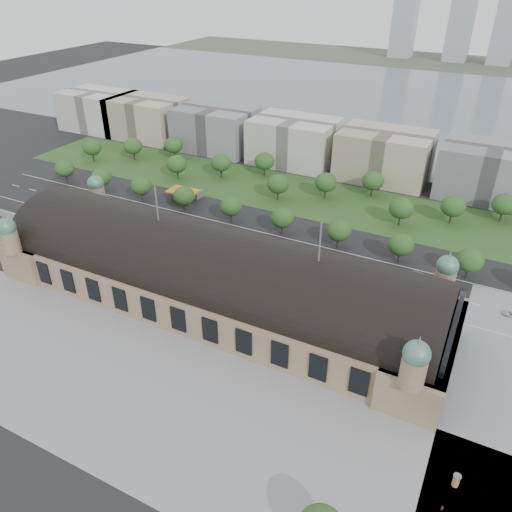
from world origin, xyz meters
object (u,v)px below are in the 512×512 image
at_px(traffic_car_1, 133,211).
at_px(parked_car_0, 136,233).
at_px(parked_car_3, 145,241).
at_px(bus_mid, 301,265).
at_px(bus_east, 293,270).
at_px(parked_car_2, 146,236).
at_px(parked_car_1, 140,237).
at_px(pedestrian_1, 442,508).
at_px(traffic_car_3, 246,233).
at_px(parked_car_4, 165,242).
at_px(parked_car_6, 164,241).
at_px(advertising_column, 456,480).
at_px(bus_west, 203,239).
at_px(traffic_car_5, 417,274).
at_px(traffic_car_6, 511,314).
at_px(petrol_station, 189,193).
at_px(traffic_car_2, 140,229).
at_px(traffic_car_4, 257,262).
at_px(traffic_car_0, 67,199).
at_px(parked_car_5, 197,250).

relative_size(traffic_car_1, parked_car_0, 0.95).
bearing_deg(parked_car_3, bus_mid, 79.60).
bearing_deg(bus_east, parked_car_2, 89.60).
bearing_deg(parked_car_1, pedestrian_1, 32.65).
distance_m(traffic_car_3, parked_car_3, 40.93).
bearing_deg(parked_car_4, parked_car_6, -140.43).
bearing_deg(advertising_column, bus_west, 148.22).
distance_m(parked_car_2, parked_car_6, 9.05).
xyz_separation_m(traffic_car_5, advertising_column, (24.85, -80.62, 0.93)).
relative_size(traffic_car_5, traffic_car_6, 0.90).
bearing_deg(petrol_station, bus_east, -28.55).
bearing_deg(traffic_car_1, parked_car_4, -115.92).
height_order(parked_car_4, bus_mid, bus_mid).
xyz_separation_m(traffic_car_1, traffic_car_3, (55.50, 4.54, 0.11)).
height_order(traffic_car_2, pedestrian_1, pedestrian_1).
distance_m(traffic_car_5, parked_car_3, 105.09).
xyz_separation_m(bus_west, advertising_column, (106.26, -65.84, 0.24)).
height_order(traffic_car_6, parked_car_2, parked_car_2).
bearing_deg(traffic_car_2, parked_car_0, 4.82).
bearing_deg(traffic_car_5, parked_car_1, 97.25).
bearing_deg(traffic_car_6, traffic_car_4, -84.69).
bearing_deg(traffic_car_0, advertising_column, 71.28).
height_order(traffic_car_3, parked_car_0, traffic_car_3).
distance_m(parked_car_3, pedestrian_1, 139.81).
bearing_deg(bus_west, bus_east, -101.28).
bearing_deg(bus_west, traffic_car_3, -47.06).
relative_size(parked_car_1, parked_car_4, 1.06).
height_order(parked_car_4, advertising_column, advertising_column).
xyz_separation_m(parked_car_6, bus_west, (13.98, 7.28, 0.74)).
distance_m(parked_car_2, parked_car_4, 10.28).
bearing_deg(traffic_car_0, traffic_car_5, 95.68).
bearing_deg(parked_car_6, petrol_station, 172.81).
relative_size(traffic_car_5, pedestrian_1, 2.77).
height_order(traffic_car_4, parked_car_4, parked_car_4).
xyz_separation_m(traffic_car_0, traffic_car_2, (50.09, -8.45, -0.06)).
bearing_deg(bus_west, traffic_car_1, 73.67).
height_order(petrol_station, pedestrian_1, petrol_station).
relative_size(parked_car_2, bus_mid, 0.47).
height_order(traffic_car_6, parked_car_6, parked_car_6).
distance_m(traffic_car_0, traffic_car_1, 36.15).
bearing_deg(traffic_car_5, parked_car_6, 97.52).
height_order(traffic_car_6, bus_west, bus_west).
height_order(parked_car_0, parked_car_2, parked_car_2).
height_order(bus_west, advertising_column, advertising_column).
relative_size(parked_car_0, bus_mid, 0.39).
height_order(traffic_car_6, bus_east, bus_east).
relative_size(traffic_car_5, parked_car_0, 1.11).
distance_m(traffic_car_4, bus_east, 14.71).
height_order(traffic_car_1, parked_car_3, parked_car_3).
relative_size(parked_car_5, bus_west, 0.44).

